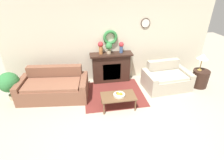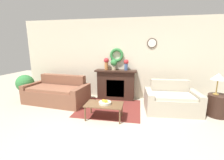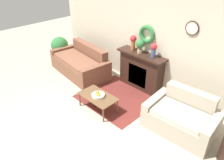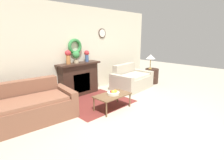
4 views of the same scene
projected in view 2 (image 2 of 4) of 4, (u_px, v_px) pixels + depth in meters
name	position (u px, v px, depth m)	size (l,w,h in m)	color
ground_plane	(96.00, 145.00, 2.75)	(16.00, 16.00, 0.00)	#ADA38E
floor_rug	(110.00, 108.00, 4.45)	(1.80, 1.63, 0.01)	maroon
wall_back	(118.00, 59.00, 5.15)	(6.80, 0.16, 2.70)	beige
fireplace	(116.00, 84.00, 5.14)	(1.39, 0.41, 1.02)	#331E16
couch_left	(57.00, 93.00, 4.87)	(2.06, 1.20, 0.85)	brown
loveseat_right	(171.00, 101.00, 4.18)	(1.47, 1.00, 0.83)	#B2A893
coffee_table	(104.00, 105.00, 3.72)	(0.92, 0.53, 0.39)	brown
fruit_bowl	(105.00, 102.00, 3.69)	(0.31, 0.31, 0.12)	beige
side_table_by_loveseat	(218.00, 106.00, 3.87)	(0.51, 0.51, 0.56)	#331E16
table_lamp	(218.00, 77.00, 3.78)	(0.35, 0.35, 0.56)	#B28E42
vase_on_mantel_left	(106.00, 63.00, 5.04)	(0.17, 0.17, 0.40)	#AD6B38
vase_on_mantel_right	(126.00, 64.00, 4.93)	(0.16, 0.16, 0.36)	#3D5684
potted_plant_on_mantel	(114.00, 63.00, 4.98)	(0.22, 0.22, 0.36)	tan
potted_plant_floor_by_couch	(25.00, 84.00, 5.09)	(0.58, 0.58, 0.85)	tan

